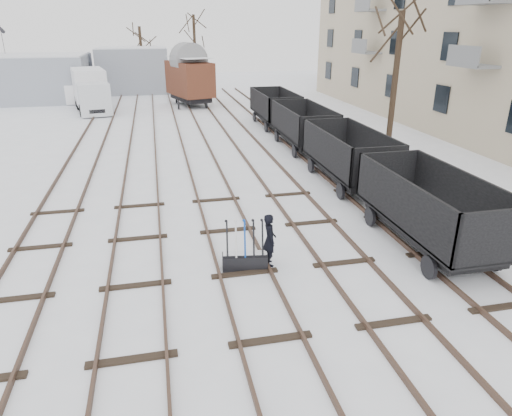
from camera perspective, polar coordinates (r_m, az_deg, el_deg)
The scene contains 16 objects.
ground at distance 13.04m, azimuth -1.42°, elevation -8.29°, with size 120.00×120.00×0.00m, color white.
tracks at distance 25.68m, azimuth -7.33°, elevation 7.07°, with size 13.90×52.00×0.16m.
shed_left at distance 48.53m, azimuth -26.18°, elevation 14.41°, with size 10.00×8.00×4.10m.
shed_right at distance 51.30m, azimuth -15.08°, elevation 16.35°, with size 7.00×6.00×4.50m.
ground_frame at distance 13.20m, azimuth -1.39°, elevation -6.49°, with size 1.35×0.61×1.49m.
worker at distance 13.20m, azimuth 1.71°, elevation -4.00°, with size 0.58×0.38×1.59m, color black.
freight_wagon_a at distance 15.27m, azimuth 20.80°, elevation -1.37°, with size 2.30×5.76×2.35m.
freight_wagon_b at distance 20.57m, azimuth 11.40°, elevation 5.48°, with size 2.30×5.76×2.35m.
freight_wagon_c at distance 26.36m, azimuth 5.90°, elevation 9.37°, with size 2.30×5.76×2.35m.
freight_wagon_d at distance 32.38m, azimuth 2.36°, elevation 11.80°, with size 2.30×5.76×2.35m.
box_van_wagon at distance 41.15m, azimuth -8.31°, elevation 15.82°, with size 4.23×5.92×4.07m.
lorry at distance 40.40m, azimuth -19.98°, elevation 13.69°, with size 3.31×7.49×3.28m.
panel_van at distance 45.71m, azimuth -21.28°, elevation 13.33°, with size 1.80×3.93×1.72m.
tree_near at distance 24.79m, azimuth 16.88°, elevation 14.15°, with size 0.30×0.30×7.22m, color black.
tree_far_left at distance 53.11m, azimuth -14.07°, elevation 17.68°, with size 0.30×0.30×6.47m, color black.
tree_far_right at distance 52.61m, azimuth -7.62°, elevation 18.71°, with size 0.30×0.30×7.63m, color black.
Camera 1 is at (-2.11, -11.08, 6.55)m, focal length 32.00 mm.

